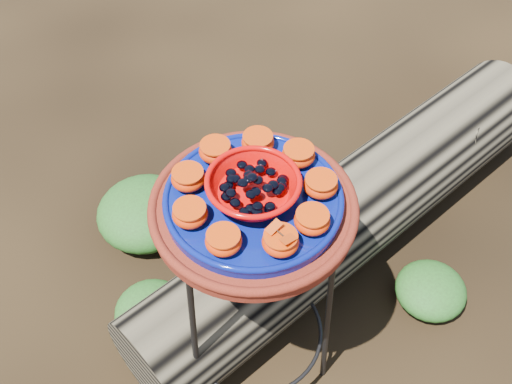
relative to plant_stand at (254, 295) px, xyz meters
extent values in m
plane|color=black|center=(0.00, 0.00, -0.35)|extent=(60.00, 60.00, 0.00)
cylinder|color=#4F1807|center=(0.00, 0.00, 0.37)|extent=(0.47, 0.47, 0.04)
cylinder|color=navy|center=(0.00, 0.00, 0.40)|extent=(0.40, 0.40, 0.03)
ellipsoid|color=red|center=(0.02, -0.15, 0.44)|extent=(0.08, 0.08, 0.04)
ellipsoid|color=red|center=(0.10, -0.11, 0.44)|extent=(0.08, 0.08, 0.04)
ellipsoid|color=red|center=(0.15, -0.02, 0.44)|extent=(0.08, 0.08, 0.04)
ellipsoid|color=red|center=(0.13, 0.08, 0.44)|extent=(0.08, 0.08, 0.04)
ellipsoid|color=red|center=(0.04, 0.14, 0.44)|extent=(0.08, 0.08, 0.04)
ellipsoid|color=red|center=(-0.06, 0.14, 0.44)|extent=(0.08, 0.08, 0.04)
ellipsoid|color=red|center=(-0.13, 0.07, 0.44)|extent=(0.08, 0.08, 0.04)
ellipsoid|color=red|center=(-0.15, -0.03, 0.44)|extent=(0.08, 0.08, 0.04)
ellipsoid|color=red|center=(-0.09, -0.12, 0.44)|extent=(0.08, 0.08, 0.04)
ellipsoid|color=#223F18|center=(-0.29, 0.19, -0.29)|extent=(0.24, 0.24, 0.12)
ellipsoid|color=#223F18|center=(0.61, 0.07, -0.29)|extent=(0.23, 0.23, 0.12)
ellipsoid|color=#223F18|center=(-0.27, 0.58, -0.26)|extent=(0.34, 0.34, 0.17)
camera|label=1|loc=(-0.20, -0.90, 1.51)|focal=45.00mm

